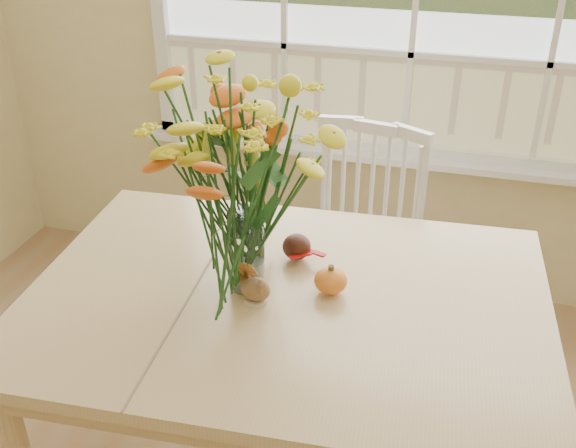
# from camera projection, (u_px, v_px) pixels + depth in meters

# --- Properties ---
(wall_back) EXTENTS (4.00, 0.02, 2.70)m
(wall_back) POSITION_uv_depth(u_px,v_px,m) (417.00, 3.00, 2.74)
(wall_back) COLOR beige
(wall_back) RESTS_ON floor
(dining_table) EXTENTS (1.54, 1.14, 0.79)m
(dining_table) POSITION_uv_depth(u_px,v_px,m) (286.00, 320.00, 1.96)
(dining_table) COLOR tan
(dining_table) RESTS_ON floor
(windsor_chair) EXTENTS (0.52, 0.50, 0.97)m
(windsor_chair) POSITION_uv_depth(u_px,v_px,m) (361.00, 237.00, 2.69)
(windsor_chair) COLOR white
(windsor_chair) RESTS_ON floor
(flower_vase) EXTENTS (0.49, 0.49, 0.58)m
(flower_vase) POSITION_uv_depth(u_px,v_px,m) (244.00, 177.00, 1.79)
(flower_vase) COLOR white
(flower_vase) RESTS_ON dining_table
(pumpkin) EXTENTS (0.09, 0.09, 0.07)m
(pumpkin) POSITION_uv_depth(u_px,v_px,m) (331.00, 282.00, 1.91)
(pumpkin) COLOR orange
(pumpkin) RESTS_ON dining_table
(turkey_figurine) EXTENTS (0.09, 0.07, 0.11)m
(turkey_figurine) POSITION_uv_depth(u_px,v_px,m) (255.00, 289.00, 1.87)
(turkey_figurine) COLOR #CCB78C
(turkey_figurine) RESTS_ON dining_table
(dark_gourd) EXTENTS (0.12, 0.09, 0.08)m
(dark_gourd) POSITION_uv_depth(u_px,v_px,m) (297.00, 248.00, 2.07)
(dark_gourd) COLOR #38160F
(dark_gourd) RESTS_ON dining_table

